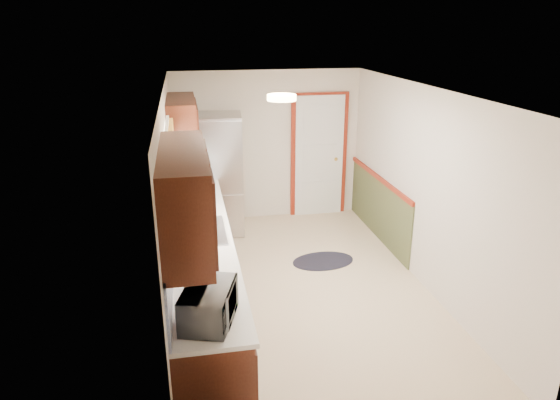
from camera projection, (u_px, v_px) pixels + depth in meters
name	position (u px, v px, depth m)	size (l,w,h in m)	color
room_shell	(304.00, 196.00, 5.72)	(3.20, 5.20, 2.52)	beige
kitchen_run	(198.00, 247.00, 5.36)	(0.63, 4.00, 2.20)	#3D180E
back_wall_trim	(331.00, 166.00, 8.05)	(1.12, 2.30, 2.08)	maroon
ceiling_fixture	(282.00, 97.00, 5.09)	(0.30, 0.30, 0.06)	#FFD88C
microwave	(209.00, 301.00, 3.73)	(0.52, 0.29, 0.35)	white
refrigerator	(217.00, 174.00, 7.56)	(0.82, 0.79, 1.82)	#B7B7BC
rug	(323.00, 261.00, 6.82)	(0.85, 0.55, 0.01)	black
cooktop	(196.00, 186.00, 6.89)	(0.47, 0.56, 0.02)	black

